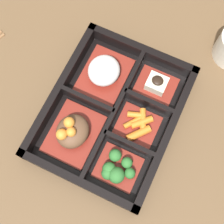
# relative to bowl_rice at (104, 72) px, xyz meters

# --- Properties ---
(ground_plane) EXTENTS (3.00, 3.00, 0.00)m
(ground_plane) POSITION_rel_bowl_rice_xyz_m (-0.07, -0.05, -0.03)
(ground_plane) COLOR brown
(bento_base) EXTENTS (0.30, 0.24, 0.01)m
(bento_base) POSITION_rel_bowl_rice_xyz_m (-0.07, -0.05, -0.03)
(bento_base) COLOR black
(bento_base) RESTS_ON ground_plane
(bento_rim) EXTENTS (0.30, 0.24, 0.04)m
(bento_rim) POSITION_rel_bowl_rice_xyz_m (-0.07, -0.05, -0.01)
(bento_rim) COLOR black
(bento_rim) RESTS_ON ground_plane
(bowl_stew) EXTENTS (0.11, 0.09, 0.05)m
(bowl_stew) POSITION_rel_bowl_rice_xyz_m (-0.13, 0.00, -0.00)
(bowl_stew) COLOR maroon
(bowl_stew) RESTS_ON bento_base
(bowl_rice) EXTENTS (0.11, 0.09, 0.05)m
(bowl_rice) POSITION_rel_bowl_rice_xyz_m (0.00, 0.00, 0.00)
(bowl_rice) COLOR maroon
(bowl_rice) RESTS_ON bento_base
(bowl_greens) EXTENTS (0.07, 0.08, 0.03)m
(bowl_greens) POSITION_rel_bowl_rice_xyz_m (-0.16, -0.10, -0.01)
(bowl_greens) COLOR maroon
(bowl_greens) RESTS_ON bento_base
(bowl_carrots) EXTENTS (0.07, 0.08, 0.02)m
(bowl_carrots) POSITION_rel_bowl_rice_xyz_m (-0.07, -0.10, -0.01)
(bowl_carrots) COLOR maroon
(bowl_carrots) RESTS_ON bento_base
(bowl_tofu) EXTENTS (0.07, 0.08, 0.04)m
(bowl_tofu) POSITION_rel_bowl_rice_xyz_m (0.02, -0.10, -0.01)
(bowl_tofu) COLOR maroon
(bowl_tofu) RESTS_ON bento_base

